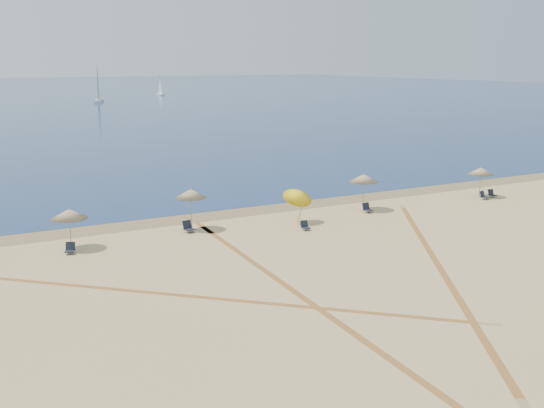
# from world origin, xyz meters

# --- Properties ---
(ground) EXTENTS (160.00, 160.00, 0.00)m
(ground) POSITION_xyz_m (0.00, 0.00, 0.00)
(ground) COLOR tan
(ground) RESTS_ON ground
(wet_sand) EXTENTS (500.00, 500.00, 0.00)m
(wet_sand) POSITION_xyz_m (0.00, 24.00, 0.00)
(wet_sand) COLOR olive
(wet_sand) RESTS_ON ground
(umbrella_1) EXTENTS (2.03, 2.03, 2.35)m
(umbrella_1) POSITION_xyz_m (-12.71, 20.33, 2.00)
(umbrella_1) COLOR gray
(umbrella_1) RESTS_ON ground
(umbrella_2) EXTENTS (1.96, 1.96, 2.64)m
(umbrella_2) POSITION_xyz_m (-5.15, 21.09, 2.30)
(umbrella_2) COLOR gray
(umbrella_2) RESTS_ON ground
(umbrella_3) EXTENTS (1.94, 1.98, 2.61)m
(umbrella_3) POSITION_xyz_m (1.54, 19.28, 1.92)
(umbrella_3) COLOR gray
(umbrella_3) RESTS_ON ground
(umbrella_4) EXTENTS (2.09, 2.09, 2.63)m
(umbrella_4) POSITION_xyz_m (7.60, 20.45, 2.29)
(umbrella_4) COLOR gray
(umbrella_4) RESTS_ON ground
(umbrella_5) EXTENTS (2.02, 2.02, 2.37)m
(umbrella_5) POSITION_xyz_m (18.32, 19.86, 2.03)
(umbrella_5) COLOR gray
(umbrella_5) RESTS_ON ground
(chair_1) EXTENTS (0.69, 0.74, 0.62)m
(chair_1) POSITION_xyz_m (-12.97, 19.34, 0.27)
(chair_1) COLOR black
(chair_1) RESTS_ON ground
(chair_2) EXTENTS (0.72, 0.80, 0.71)m
(chair_2) POSITION_xyz_m (-5.58, 20.56, 0.31)
(chair_2) COLOR black
(chair_2) RESTS_ON ground
(chair_3) EXTENTS (0.52, 0.60, 0.59)m
(chair_3) POSITION_xyz_m (1.05, 17.57, 0.26)
(chair_3) COLOR black
(chair_3) RESTS_ON ground
(chair_4) EXTENTS (0.59, 0.68, 0.67)m
(chair_4) POSITION_xyz_m (7.35, 19.62, 0.30)
(chair_4) COLOR black
(chair_4) RESTS_ON ground
(chair_5) EXTENTS (0.68, 0.74, 0.64)m
(chair_5) POSITION_xyz_m (17.88, 18.98, 0.28)
(chair_5) COLOR black
(chair_5) RESTS_ON ground
(chair_6) EXTENTS (0.54, 0.62, 0.61)m
(chair_6) POSITION_xyz_m (19.04, 19.27, 0.27)
(chair_6) COLOR black
(chair_6) RESTS_ON ground
(sailboat_0) EXTENTS (3.77, 6.39, 9.30)m
(sailboat_0) POSITION_xyz_m (20.95, 153.23, 2.81)
(sailboat_0) COLOR white
(sailboat_0) RESTS_ON ocean
(sailboat_2) EXTENTS (1.21, 4.35, 6.44)m
(sailboat_2) POSITION_xyz_m (46.11, 178.72, 1.95)
(sailboat_2) COLOR white
(sailboat_2) RESTS_ON ocean
(tire_tracks) EXTENTS (53.57, 42.67, 0.00)m
(tire_tracks) POSITION_xyz_m (-4.04, 9.65, 0.00)
(tire_tracks) COLOR tan
(tire_tracks) RESTS_ON ground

